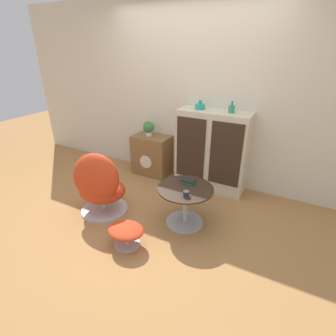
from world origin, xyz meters
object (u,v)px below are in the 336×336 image
at_px(tv_console, 152,155).
at_px(coffee_table, 185,201).
at_px(ottoman, 126,232).
at_px(vase_leftmost, 200,106).
at_px(book_stack, 188,181).
at_px(sideboard, 212,151).
at_px(potted_plant, 149,128).
at_px(teacup, 186,194).
at_px(vase_inner_left, 232,109).
at_px(egg_chair, 99,185).

distance_m(tv_console, coffee_table, 1.45).
xyz_separation_m(ottoman, vase_leftmost, (0.13, 1.64, 1.03)).
distance_m(tv_console, book_stack, 1.36).
height_order(sideboard, potted_plant, sideboard).
bearing_deg(tv_console, teacup, -45.37).
distance_m(ottoman, vase_inner_left, 2.02).
height_order(vase_inner_left, teacup, vase_inner_left).
xyz_separation_m(tv_console, teacup, (1.14, -1.15, 0.18)).
distance_m(vase_leftmost, teacup, 1.39).
relative_size(egg_chair, vase_inner_left, 5.56).
relative_size(ottoman, teacup, 3.61).
xyz_separation_m(egg_chair, book_stack, (1.00, 0.43, 0.11)).
relative_size(ottoman, coffee_table, 0.61).
xyz_separation_m(sideboard, egg_chair, (-0.98, -1.29, -0.18)).
height_order(vase_leftmost, teacup, vase_leftmost).
height_order(coffee_table, book_stack, book_stack).
height_order(ottoman, vase_leftmost, vase_leftmost).
bearing_deg(egg_chair, potted_plant, 93.53).
bearing_deg(tv_console, vase_leftmost, 0.25).
height_order(coffee_table, vase_leftmost, vase_leftmost).
relative_size(tv_console, egg_chair, 0.76).
relative_size(coffee_table, book_stack, 3.80).
relative_size(sideboard, coffee_table, 1.79).
distance_m(vase_leftmost, book_stack, 1.14).
height_order(potted_plant, book_stack, potted_plant).
distance_m(coffee_table, potted_plant, 1.56).
xyz_separation_m(sideboard, tv_console, (-1.01, 0.00, -0.26)).
height_order(egg_chair, coffee_table, egg_chair).
relative_size(tv_console, potted_plant, 2.78).
relative_size(egg_chair, vase_leftmost, 6.30).
distance_m(tv_console, ottoman, 1.78).
height_order(egg_chair, potted_plant, potted_plant).
height_order(ottoman, vase_inner_left, vase_inner_left).
bearing_deg(vase_inner_left, book_stack, -103.19).
xyz_separation_m(sideboard, potted_plant, (-1.06, 0.00, 0.19)).
height_order(sideboard, book_stack, sideboard).
height_order(vase_inner_left, potted_plant, vase_inner_left).
height_order(coffee_table, teacup, teacup).
bearing_deg(teacup, vase_inner_left, 85.15).
xyz_separation_m(ottoman, book_stack, (0.36, 0.77, 0.33)).
xyz_separation_m(coffee_table, potted_plant, (-1.11, 0.99, 0.47)).
bearing_deg(potted_plant, book_stack, -38.68).
bearing_deg(vase_leftmost, coffee_table, -75.35).
distance_m(coffee_table, book_stack, 0.23).
distance_m(sideboard, teacup, 1.16).
bearing_deg(vase_inner_left, egg_chair, -132.84).
height_order(ottoman, teacup, teacup).
distance_m(tv_console, vase_inner_left, 1.52).
relative_size(vase_leftmost, book_stack, 0.79).
bearing_deg(book_stack, tv_console, 140.05).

